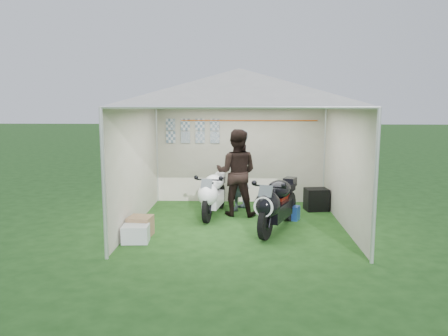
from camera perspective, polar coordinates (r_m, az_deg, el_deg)
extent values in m
plane|color=#1A4114|center=(8.64, 1.96, -7.35)|extent=(80.00, 80.00, 0.00)
cylinder|color=silver|center=(6.75, -15.43, -2.15)|extent=(0.06, 0.06, 2.30)
cylinder|color=silver|center=(6.70, 19.18, -2.39)|extent=(0.06, 0.06, 2.30)
cylinder|color=silver|center=(10.59, -8.78, 1.85)|extent=(0.06, 0.06, 2.30)
cylinder|color=silver|center=(10.55, 13.04, 1.71)|extent=(0.06, 0.06, 2.30)
cube|color=beige|center=(10.38, 2.11, 1.82)|extent=(4.00, 0.02, 2.30)
cube|color=beige|center=(8.65, -11.37, 0.30)|extent=(0.02, 4.00, 2.30)
cube|color=beige|center=(8.61, 15.42, 0.12)|extent=(0.02, 4.00, 2.30)
pyramid|color=silver|center=(8.31, 2.05, 10.50)|extent=(5.66, 5.66, 0.70)
cube|color=#99A5B7|center=(10.44, -7.00, 5.66)|extent=(0.22, 0.02, 0.28)
cube|color=#99A5B7|center=(10.39, -5.09, 5.67)|extent=(0.22, 0.02, 0.28)
cube|color=#99A5B7|center=(10.35, -3.16, 5.68)|extent=(0.22, 0.01, 0.28)
cube|color=#99A5B7|center=(10.32, -1.21, 5.68)|extent=(0.22, 0.01, 0.28)
cube|color=#99A5B7|center=(10.46, -6.97, 4.02)|extent=(0.22, 0.02, 0.28)
cube|color=#99A5B7|center=(10.41, -5.06, 4.02)|extent=(0.22, 0.01, 0.28)
cube|color=#99A5B7|center=(10.37, -3.14, 4.03)|extent=(0.22, 0.02, 0.28)
cube|color=#99A5B7|center=(10.34, -1.21, 4.02)|extent=(0.22, 0.01, 0.28)
cylinder|color=#D8590C|center=(10.29, 3.26, 6.22)|extent=(3.20, 0.02, 0.02)
cylinder|color=black|center=(8.68, -2.24, -5.43)|extent=(0.17, 0.55, 0.54)
cylinder|color=black|center=(9.88, -0.55, -3.70)|extent=(0.21, 0.55, 0.54)
cube|color=white|center=(9.22, -1.40, -4.14)|extent=(0.43, 0.89, 0.27)
ellipsoid|color=white|center=(8.70, -2.11, -3.45)|extent=(0.48, 0.59, 0.45)
ellipsoid|color=white|center=(9.23, -1.29, -1.84)|extent=(0.47, 0.61, 0.32)
cube|color=black|center=(9.59, -0.82, -1.77)|extent=(0.31, 0.57, 0.13)
cube|color=white|center=(9.86, -0.47, -1.06)|extent=(0.24, 0.30, 0.16)
cube|color=black|center=(9.53, -0.93, -2.77)|extent=(0.16, 0.50, 0.09)
cube|color=#3F474C|center=(8.55, -2.29, -2.06)|extent=(0.23, 0.16, 0.19)
cylinder|color=black|center=(7.67, 5.43, -7.19)|extent=(0.31, 0.58, 0.59)
cylinder|color=black|center=(8.93, 8.40, -4.98)|extent=(0.36, 0.60, 0.59)
cube|color=black|center=(8.23, 6.93, -5.55)|extent=(0.66, 0.98, 0.29)
ellipsoid|color=black|center=(7.68, 5.71, -4.76)|extent=(0.63, 0.71, 0.49)
ellipsoid|color=black|center=(8.23, 7.19, -2.76)|extent=(0.63, 0.72, 0.34)
cube|color=black|center=(8.61, 7.99, -2.68)|extent=(0.46, 0.64, 0.14)
cube|color=black|center=(8.90, 8.61, -1.81)|extent=(0.31, 0.35, 0.18)
cube|color=maroon|center=(8.55, 7.77, -3.88)|extent=(0.30, 0.53, 0.10)
cube|color=#3F474C|center=(7.51, 5.44, -3.06)|extent=(0.27, 0.22, 0.21)
cylinder|color=white|center=(7.48, 5.16, -5.11)|extent=(0.33, 0.15, 0.35)
cube|color=blue|center=(9.05, 8.55, -5.77)|extent=(0.44, 0.36, 0.28)
imported|color=black|center=(9.16, 1.64, -0.60)|extent=(0.97, 0.81, 1.82)
imported|color=slate|center=(9.63, 1.88, -0.27)|extent=(0.68, 0.77, 1.78)
cube|color=black|center=(9.89, 11.97, -4.03)|extent=(0.54, 0.46, 0.49)
cube|color=silver|center=(7.68, -11.46, -8.42)|extent=(0.46, 0.37, 0.30)
cube|color=olive|center=(8.00, -10.86, -7.49)|extent=(0.44, 0.44, 0.36)
cube|color=#B2B6BB|center=(8.23, -10.47, -7.51)|extent=(0.37, 0.34, 0.22)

